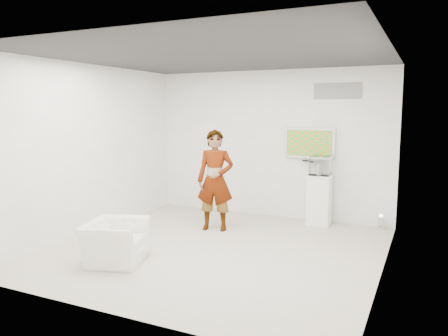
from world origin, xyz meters
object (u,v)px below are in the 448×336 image
at_px(armchair, 115,242).
at_px(pedestal, 319,200).
at_px(person, 215,180).
at_px(floor_uplight, 381,222).
at_px(tv, 310,143).

height_order(armchair, pedestal, pedestal).
distance_m(person, floor_uplight, 3.16).
bearing_deg(pedestal, tv, 138.66).
height_order(tv, floor_uplight, tv).
bearing_deg(floor_uplight, tv, 175.48).
bearing_deg(person, armchair, -118.22).
bearing_deg(pedestal, armchair, -123.09).
bearing_deg(floor_uplight, armchair, -133.49).
distance_m(armchair, pedestal, 4.01).
bearing_deg(pedestal, floor_uplight, 6.77).
distance_m(tv, pedestal, 1.13).
bearing_deg(armchair, tv, -45.15).
relative_size(tv, armchair, 1.09).
relative_size(armchair, floor_uplight, 3.39).
relative_size(tv, floor_uplight, 3.71).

